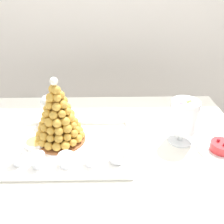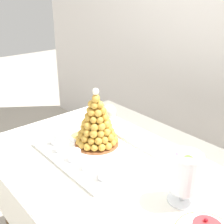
# 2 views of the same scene
# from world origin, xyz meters

# --- Properties ---
(backdrop_wall) EXTENTS (4.80, 0.10, 2.50)m
(backdrop_wall) POSITION_xyz_m (0.00, 1.11, 1.25)
(backdrop_wall) COLOR silver
(backdrop_wall) RESTS_ON ground_plane
(buffet_table) EXTENTS (1.31, 0.95, 0.76)m
(buffet_table) POSITION_xyz_m (0.00, 0.00, 0.67)
(buffet_table) COLOR brown
(buffet_table) RESTS_ON ground_plane
(serving_tray) EXTENTS (0.53, 0.39, 0.02)m
(serving_tray) POSITION_xyz_m (-0.15, -0.05, 0.77)
(serving_tray) COLOR white
(serving_tray) RESTS_ON buffet_table
(croquembouche) EXTENTS (0.23, 0.23, 0.30)m
(croquembouche) POSITION_xyz_m (-0.20, 0.01, 0.89)
(croquembouche) COLOR brown
(croquembouche) RESTS_ON serving_tray
(dessert_cup_left) EXTENTS (0.05, 0.05, 0.06)m
(dessert_cup_left) POSITION_xyz_m (-0.34, -0.15, 0.80)
(dessert_cup_left) COLOR silver
(dessert_cup_left) RESTS_ON serving_tray
(dessert_cup_mid_left) EXTENTS (0.06, 0.06, 0.05)m
(dessert_cup_mid_left) POSITION_xyz_m (-0.25, -0.16, 0.80)
(dessert_cup_mid_left) COLOR silver
(dessert_cup_mid_left) RESTS_ON serving_tray
(dessert_cup_centre) EXTENTS (0.06, 0.06, 0.05)m
(dessert_cup_centre) POSITION_xyz_m (-0.15, -0.16, 0.79)
(dessert_cup_centre) COLOR silver
(dessert_cup_centre) RESTS_ON serving_tray
(dessert_cup_mid_right) EXTENTS (0.05, 0.05, 0.05)m
(dessert_cup_mid_right) POSITION_xyz_m (-0.05, -0.16, 0.79)
(dessert_cup_mid_right) COLOR silver
(dessert_cup_mid_right) RESTS_ON serving_tray
(dessert_cup_right) EXTENTS (0.06, 0.06, 0.05)m
(dessert_cup_right) POSITION_xyz_m (0.05, -0.14, 0.79)
(dessert_cup_right) COLOR silver
(dessert_cup_right) RESTS_ON serving_tray
(creme_brulee_ramekin) EXTENTS (0.09, 0.09, 0.02)m
(creme_brulee_ramekin) POSITION_xyz_m (-0.30, -0.03, 0.78)
(creme_brulee_ramekin) COLOR white
(creme_brulee_ramekin) RESTS_ON serving_tray
(macaron_goblet) EXTENTS (0.12, 0.12, 0.22)m
(macaron_goblet) POSITION_xyz_m (0.35, -0.00, 0.89)
(macaron_goblet) COLOR white
(macaron_goblet) RESTS_ON buffet_table
(fruit_tart_plate) EXTENTS (0.22, 0.22, 0.06)m
(fruit_tart_plate) POSITION_xyz_m (0.50, -0.08, 0.78)
(fruit_tart_plate) COLOR white
(fruit_tart_plate) RESTS_ON buffet_table
(wine_glass) EXTENTS (0.07, 0.07, 0.16)m
(wine_glass) POSITION_xyz_m (-0.27, 0.16, 0.88)
(wine_glass) COLOR silver
(wine_glass) RESTS_ON buffet_table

